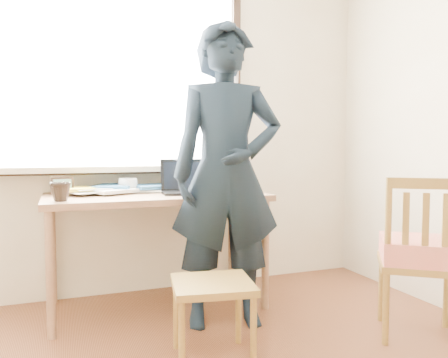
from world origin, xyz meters
name	(u,v)px	position (x,y,z in m)	size (l,w,h in m)	color
desk	(156,206)	(-0.03, 1.63, 0.69)	(1.44, 0.72, 0.77)	#916848
laptop	(187,185)	(0.17, 1.60, 0.82)	(0.36, 0.31, 0.23)	black
mug_white	(128,185)	(-0.20, 1.77, 0.82)	(0.13, 0.13, 0.10)	white
mug_dark	(60,192)	(-0.64, 1.41, 0.82)	(0.12, 0.12, 0.11)	black
mouse	(219,190)	(0.38, 1.53, 0.79)	(0.10, 0.07, 0.04)	black
desk_clutter	(131,189)	(-0.17, 1.78, 0.80)	(0.76, 0.51, 0.05)	white
book_a	(80,191)	(-0.51, 1.88, 0.78)	(0.20, 0.27, 0.03)	white
book_b	(206,187)	(0.40, 1.89, 0.78)	(0.19, 0.26, 0.02)	white
picture_frame	(62,187)	(-0.62, 1.73, 0.82)	(0.14, 0.04, 0.11)	black
work_chair	(213,294)	(0.07, 0.77, 0.34)	(0.45, 0.44, 0.40)	olive
side_chair	(419,253)	(1.25, 0.62, 0.48)	(0.58, 0.58, 0.92)	olive
person	(227,175)	(0.31, 1.19, 0.91)	(0.67, 0.44, 1.83)	black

